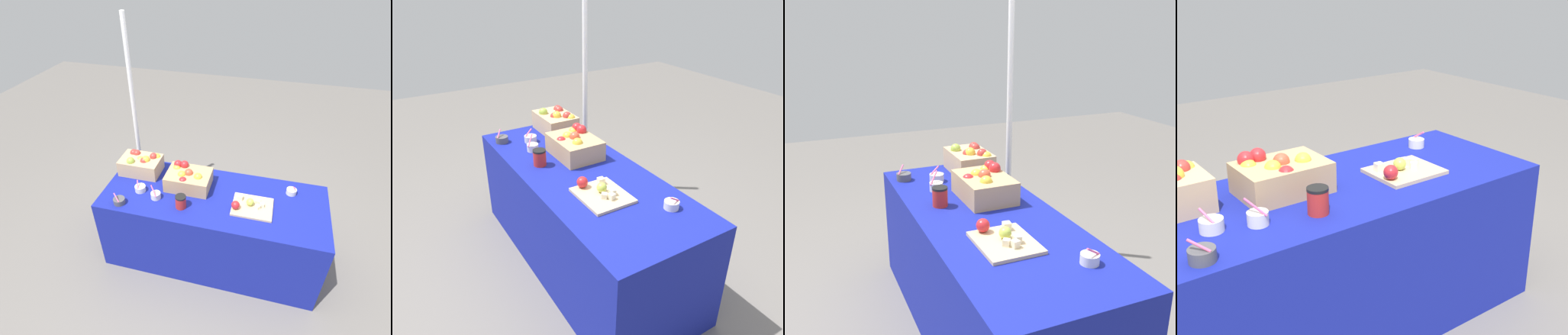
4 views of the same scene
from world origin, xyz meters
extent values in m
plane|color=slate|center=(0.00, 0.00, 0.00)|extent=(10.00, 10.00, 0.00)
cube|color=navy|center=(0.00, 0.00, 0.37)|extent=(1.90, 0.76, 0.74)
cube|color=tan|center=(-0.73, 0.17, 0.81)|extent=(0.37, 0.25, 0.15)
sphere|color=gold|center=(-0.60, 0.25, 0.88)|extent=(0.07, 0.07, 0.07)
sphere|color=gold|center=(-0.67, 0.16, 0.90)|extent=(0.07, 0.07, 0.07)
sphere|color=#B2332D|center=(-0.62, 0.23, 0.89)|extent=(0.07, 0.07, 0.07)
sphere|color=#99B742|center=(-0.73, 0.18, 0.87)|extent=(0.07, 0.07, 0.07)
sphere|color=#B2332D|center=(-0.83, 0.25, 0.89)|extent=(0.07, 0.07, 0.07)
sphere|color=#99B742|center=(-0.79, 0.10, 0.90)|extent=(0.07, 0.07, 0.07)
sphere|color=#B2332D|center=(-0.79, 0.25, 0.89)|extent=(0.07, 0.07, 0.07)
sphere|color=#B2332D|center=(-0.68, 0.15, 0.88)|extent=(0.07, 0.07, 0.07)
cube|color=tan|center=(-0.24, 0.08, 0.81)|extent=(0.38, 0.28, 0.14)
sphere|color=gold|center=(-0.37, 0.14, 0.87)|extent=(0.07, 0.07, 0.07)
sphere|color=#D14C33|center=(-0.24, 0.08, 0.88)|extent=(0.07, 0.07, 0.07)
sphere|color=gold|center=(-0.15, 0.05, 0.88)|extent=(0.07, 0.07, 0.07)
sphere|color=gold|center=(-0.30, 0.05, 0.87)|extent=(0.07, 0.07, 0.07)
sphere|color=red|center=(-0.37, 0.17, 0.89)|extent=(0.07, 0.07, 0.07)
sphere|color=red|center=(-0.31, 0.18, 0.90)|extent=(0.07, 0.07, 0.07)
sphere|color=red|center=(-0.27, -0.01, 0.86)|extent=(0.07, 0.07, 0.07)
cube|color=#D1B284|center=(0.34, -0.06, 0.75)|extent=(0.33, 0.27, 0.02)
cube|color=beige|center=(0.38, -0.08, 0.77)|extent=(0.05, 0.05, 0.03)
sphere|color=red|center=(0.20, -0.12, 0.79)|extent=(0.07, 0.07, 0.07)
sphere|color=#B2C64C|center=(0.31, -0.05, 0.79)|extent=(0.06, 0.06, 0.06)
cube|color=beige|center=(0.23, 0.00, 0.78)|extent=(0.04, 0.04, 0.04)
cube|color=beige|center=(0.41, -0.04, 0.78)|extent=(0.04, 0.04, 0.03)
cube|color=beige|center=(0.37, -0.02, 0.78)|extent=(0.04, 0.04, 0.04)
cylinder|color=silver|center=(-0.47, -0.15, 0.77)|extent=(0.08, 0.08, 0.05)
cylinder|color=#EA598C|center=(-0.48, -0.16, 0.82)|extent=(0.07, 0.07, 0.07)
cylinder|color=silver|center=(0.64, 0.20, 0.76)|extent=(0.09, 0.09, 0.05)
cylinder|color=#EA598C|center=(0.66, 0.21, 0.81)|extent=(0.02, 0.08, 0.05)
cylinder|color=silver|center=(-0.63, -0.09, 0.77)|extent=(0.09, 0.09, 0.05)
cylinder|color=#EA598C|center=(-0.65, -0.10, 0.81)|extent=(0.04, 0.07, 0.05)
cylinder|color=#4C4C51|center=(-0.74, -0.29, 0.76)|extent=(0.10, 0.10, 0.05)
cylinder|color=#EA598C|center=(-0.75, -0.30, 0.81)|extent=(0.07, 0.06, 0.05)
cylinder|color=red|center=(-0.23, -0.20, 0.79)|extent=(0.09, 0.09, 0.10)
cylinder|color=black|center=(-0.23, -0.20, 0.85)|extent=(0.09, 0.09, 0.01)
cylinder|color=white|center=(-0.94, 0.58, 1.03)|extent=(0.04, 0.04, 2.05)
camera|label=1|loc=(0.37, -2.00, 2.51)|focal=28.84mm
camera|label=2|loc=(1.95, -1.14, 1.94)|focal=35.49mm
camera|label=3|loc=(2.10, -0.93, 1.77)|focal=42.30mm
camera|label=4|loc=(-1.22, -1.90, 1.68)|focal=49.30mm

